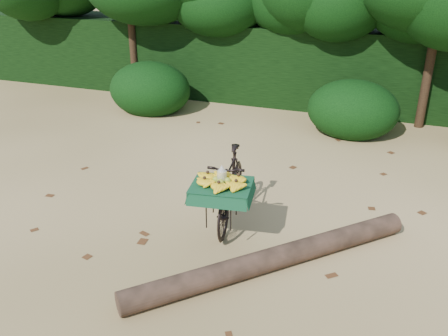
% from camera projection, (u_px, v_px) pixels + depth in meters
% --- Properties ---
extents(ground, '(80.00, 80.00, 0.00)m').
position_uv_depth(ground, '(199.00, 225.00, 6.35)').
color(ground, tan).
rests_on(ground, ground).
extents(vendor_bicycle, '(0.84, 1.78, 1.00)m').
position_uv_depth(vendor_bicycle, '(230.00, 187.00, 6.25)').
color(vendor_bicycle, black).
rests_on(vendor_bicycle, ground).
extents(fallen_log, '(2.72, 2.79, 0.26)m').
position_uv_depth(fallen_log, '(274.00, 258.00, 5.43)').
color(fallen_log, brown).
rests_on(fallen_log, ground).
extents(hedge_backdrop, '(26.00, 1.80, 1.80)m').
position_uv_depth(hedge_backdrop, '(300.00, 64.00, 11.36)').
color(hedge_backdrop, black).
rests_on(hedge_backdrop, ground).
extents(tree_row, '(14.50, 2.00, 4.00)m').
position_uv_depth(tree_row, '(267.00, 19.00, 10.42)').
color(tree_row, black).
rests_on(tree_row, ground).
extents(bush_clumps, '(8.80, 1.70, 0.90)m').
position_uv_depth(bush_clumps, '(302.00, 107.00, 9.68)').
color(bush_clumps, black).
rests_on(bush_clumps, ground).
extents(leaf_litter, '(7.00, 7.30, 0.01)m').
position_uv_depth(leaf_litter, '(216.00, 203.00, 6.90)').
color(leaf_litter, '#4E2C15').
rests_on(leaf_litter, ground).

